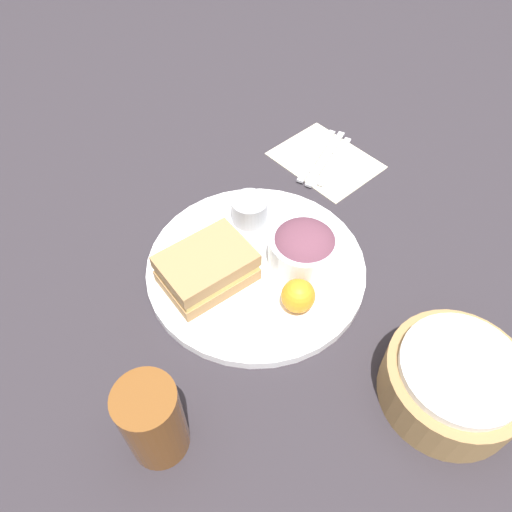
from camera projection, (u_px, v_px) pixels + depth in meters
ground_plane at (256, 270)px, 0.78m from camera, size 4.00×4.00×0.00m
plate at (256, 267)px, 0.77m from camera, size 0.34×0.34×0.02m
sandwich at (207, 268)px, 0.73m from camera, size 0.14×0.10×0.05m
salad_bowl at (304, 248)px, 0.74m from camera, size 0.11×0.11×0.07m
dressing_cup at (250, 210)px, 0.81m from camera, size 0.06×0.06×0.04m
orange_wedge at (298, 296)px, 0.70m from camera, size 0.05×0.05×0.05m
drink_glass at (153, 421)px, 0.56m from camera, size 0.07×0.07×0.13m
bread_basket at (453, 381)px, 0.62m from camera, size 0.18×0.18×0.08m
napkin at (325, 160)px, 0.94m from camera, size 0.14×0.18×0.00m
fork at (317, 155)px, 0.94m from camera, size 0.16×0.07×0.01m
knife at (326, 158)px, 0.94m from camera, size 0.16×0.07×0.01m
spoon at (335, 161)px, 0.93m from camera, size 0.14×0.06×0.01m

